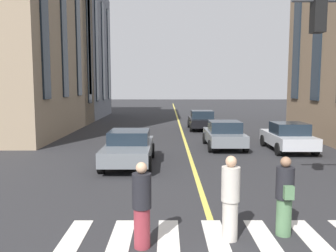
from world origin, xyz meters
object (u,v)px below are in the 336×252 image
car_grey_oncoming (224,134)px  car_silver_parked_a (288,137)px  pedestrian_near (285,196)px  pedestrian_far (230,198)px  pedestrian_companion (142,205)px  car_grey_parked_b (129,147)px  car_black_near (202,120)px

car_grey_oncoming → car_silver_parked_a: (-0.82, -3.01, 0.00)m
pedestrian_near → pedestrian_far: bearing=101.2°
pedestrian_near → pedestrian_companion: pedestrian_companion is taller
pedestrian_companion → car_silver_parked_a: bearing=-31.4°
car_grey_oncoming → pedestrian_far: pedestrian_far is taller
car_silver_parked_a → pedestrian_companion: (-10.54, 6.42, 0.16)m
car_grey_oncoming → pedestrian_near: bearing=177.7°
car_silver_parked_a → car_grey_parked_b: (-3.02, 7.48, 0.00)m
car_grey_oncoming → pedestrian_far: size_ratio=2.20×
car_grey_parked_b → pedestrian_far: (-7.18, -2.84, 0.19)m
car_grey_oncoming → pedestrian_far: (-11.02, 1.63, 0.19)m
car_silver_parked_a → pedestrian_far: size_ratio=2.20×
pedestrian_far → pedestrian_companion: bearing=100.8°
car_black_near → car_grey_oncoming: bearing=-177.0°
car_grey_oncoming → car_silver_parked_a: 3.12m
pedestrian_near → pedestrian_companion: (-0.58, 2.98, 0.00)m
car_grey_oncoming → car_black_near: 7.72m
car_black_near → pedestrian_near: bearing=179.9°
car_grey_parked_b → pedestrian_companion: (-7.52, -1.05, 0.15)m
pedestrian_companion → pedestrian_far: pedestrian_far is taller
car_grey_parked_b → pedestrian_companion: 7.59m
car_grey_parked_b → car_black_near: car_black_near is taller
car_grey_parked_b → car_black_near: bearing=-19.4°
car_silver_parked_a → pedestrian_far: pedestrian_far is taller
car_black_near → pedestrian_near: pedestrian_near is taller
car_black_near → car_grey_parked_b: bearing=160.6°
car_grey_parked_b → car_black_near: 12.24m
car_grey_oncoming → car_grey_parked_b: car_grey_oncoming is taller
car_black_near → pedestrian_near: (-18.49, 0.03, 0.16)m
car_grey_parked_b → pedestrian_near: bearing=-149.8°
pedestrian_near → car_black_near: bearing=-0.1°
car_grey_oncoming → pedestrian_companion: bearing=163.3°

